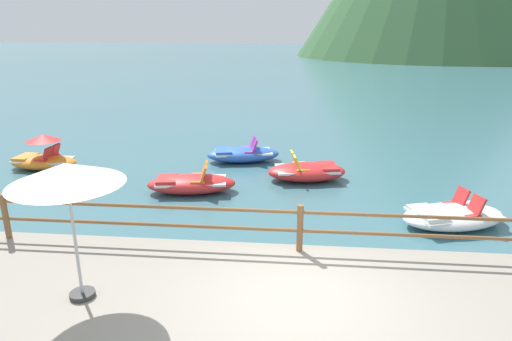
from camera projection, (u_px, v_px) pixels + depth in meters
name	position (u px, v px, depth m)	size (l,w,h in m)	color
ground_plane	(301.00, 75.00, 45.22)	(200.00, 200.00, 0.00)	#3D6B75
dock_railing	(300.00, 223.00, 8.45)	(23.92, 0.12, 0.95)	brown
beach_umbrella	(66.00, 176.00, 6.53)	(1.70, 1.70, 2.24)	#B2B2B7
pedal_boat_0	(307.00, 171.00, 13.84)	(2.60, 1.70, 0.86)	red
pedal_boat_1	(43.00, 158.00, 14.92)	(2.33, 1.27, 1.18)	orange
pedal_boat_2	(243.00, 154.00, 15.77)	(2.75, 1.73, 0.84)	blue
pedal_boat_3	(191.00, 183.00, 12.78)	(2.68, 1.56, 0.84)	red
pedal_boat_4	(452.00, 216.00, 10.64)	(2.85, 2.12, 0.81)	white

